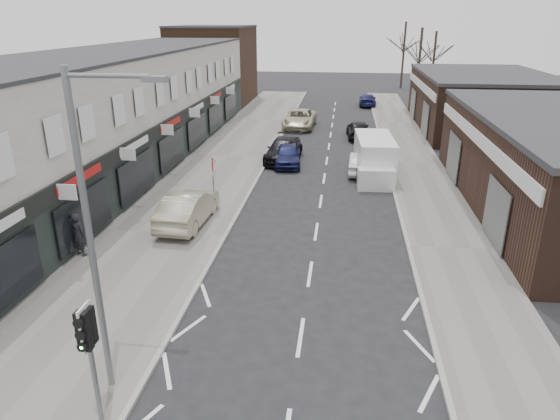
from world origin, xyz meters
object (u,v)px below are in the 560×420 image
(warning_sign, at_px, (213,168))
(parked_car_left_b, at_px, (284,150))
(street_lamp, at_px, (95,224))
(white_van, at_px, (374,158))
(parked_car_left_a, at_px, (288,154))
(pedestrian, at_px, (78,234))
(parked_car_right_a, at_px, (361,163))
(parked_car_left_c, at_px, (300,119))
(sedan_on_pavement, at_px, (188,208))
(parked_car_right_c, at_px, (368,100))
(traffic_light, at_px, (88,338))
(parked_car_right_b, at_px, (358,129))

(warning_sign, height_order, parked_car_left_b, warning_sign)
(parked_car_left_b, bearing_deg, street_lamp, -90.33)
(white_van, bearing_deg, parked_car_left_a, 159.89)
(warning_sign, distance_m, parked_car_left_a, 9.18)
(pedestrian, height_order, parked_car_right_a, pedestrian)
(parked_car_left_b, relative_size, parked_car_right_a, 1.29)
(parked_car_left_a, xyz_separation_m, parked_car_left_c, (-0.30, 11.85, 0.07))
(pedestrian, xyz_separation_m, parked_car_left_b, (6.31, 15.51, -0.29))
(parked_car_left_b, bearing_deg, sedan_on_pavement, -100.40)
(parked_car_left_b, bearing_deg, white_van, -21.03)
(sedan_on_pavement, relative_size, pedestrian, 2.63)
(warning_sign, distance_m, parked_car_right_c, 34.03)
(parked_car_right_c, bearing_deg, street_lamp, 81.59)
(traffic_light, xyz_separation_m, parked_car_left_b, (1.51, 23.73, -1.68))
(sedan_on_pavement, bearing_deg, parked_car_left_c, -95.35)
(parked_car_left_c, xyz_separation_m, parked_car_right_b, (5.00, -3.49, -0.05))
(traffic_light, height_order, parked_car_right_a, traffic_light)
(parked_car_right_b, bearing_deg, sedan_on_pavement, 63.34)
(sedan_on_pavement, bearing_deg, parked_car_left_a, -105.05)
(traffic_light, distance_m, pedestrian, 9.62)
(sedan_on_pavement, bearing_deg, white_van, -131.71)
(white_van, distance_m, parked_car_left_b, 6.44)
(white_van, bearing_deg, parked_car_left_c, 109.70)
(parked_car_right_a, bearing_deg, white_van, 153.08)
(traffic_light, height_order, warning_sign, traffic_light)
(sedan_on_pavement, distance_m, parked_car_left_c, 22.79)
(warning_sign, relative_size, white_van, 0.45)
(parked_car_left_b, bearing_deg, warning_sign, -99.31)
(white_van, xyz_separation_m, parked_car_left_b, (-5.83, 2.70, -0.37))
(warning_sign, distance_m, parked_car_left_b, 10.09)
(traffic_light, distance_m, white_van, 22.32)
(sedan_on_pavement, relative_size, parked_car_left_c, 0.85)
(street_lamp, distance_m, sedan_on_pavement, 11.43)
(warning_sign, height_order, parked_car_right_c, warning_sign)
(white_van, distance_m, sedan_on_pavement, 12.67)
(traffic_light, xyz_separation_m, pedestrian, (-4.80, 8.22, -1.40))
(warning_sign, relative_size, parked_car_left_a, 0.66)
(street_lamp, xyz_separation_m, parked_car_left_c, (1.73, 33.31, -3.85))
(warning_sign, relative_size, parked_car_right_b, 0.64)
(white_van, distance_m, parked_car_right_c, 25.86)
(street_lamp, height_order, parked_car_left_b, street_lamp)
(warning_sign, height_order, parked_car_left_a, warning_sign)
(parked_car_left_b, bearing_deg, parked_car_right_b, 58.92)
(parked_car_left_c, bearing_deg, traffic_light, -90.54)
(parked_car_left_c, distance_m, parked_car_right_b, 6.09)
(traffic_light, bearing_deg, street_lamp, 95.88)
(traffic_light, xyz_separation_m, parked_car_left_c, (1.60, 34.52, -1.65))
(pedestrian, height_order, parked_car_right_b, pedestrian)
(traffic_light, xyz_separation_m, street_lamp, (-0.13, 1.22, 2.20))
(traffic_light, height_order, parked_car_left_b, traffic_light)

